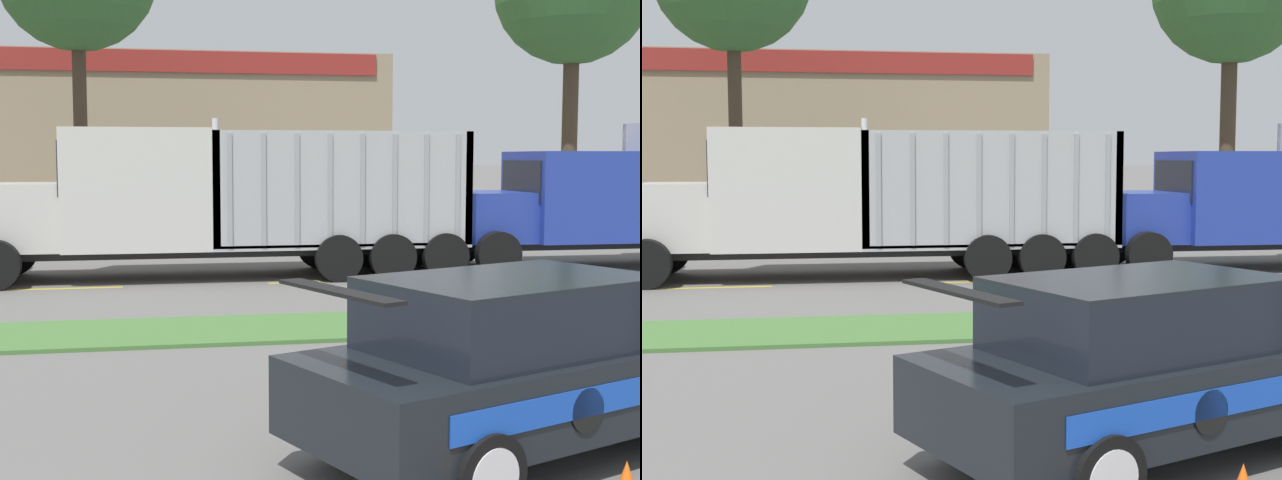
{
  "view_description": "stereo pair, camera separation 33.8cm",
  "coord_description": "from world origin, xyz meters",
  "views": [
    {
      "loc": [
        -0.14,
        -3.4,
        2.64
      ],
      "look_at": [
        2.22,
        9.48,
        1.43
      ],
      "focal_mm": 50.0,
      "sensor_mm": 36.0,
      "label": 1
    },
    {
      "loc": [
        0.19,
        -3.46,
        2.64
      ],
      "look_at": [
        2.22,
        9.48,
        1.43
      ],
      "focal_mm": 50.0,
      "sensor_mm": 36.0,
      "label": 2
    }
  ],
  "objects": [
    {
      "name": "centre_line_5",
      "position": [
        3.33,
        15.09,
        0.0
      ],
      "size": [
        2.4,
        0.14,
        0.01
      ],
      "primitive_type": "cube",
      "color": "yellow",
      "rests_on": "ground_plane"
    },
    {
      "name": "centre_line_6",
      "position": [
        8.73,
        15.09,
        0.0
      ],
      "size": [
        2.4,
        0.14,
        0.01
      ],
      "primitive_type": "cube",
      "color": "yellow",
      "rests_on": "ground_plane"
    },
    {
      "name": "store_building_backdrop",
      "position": [
        -4.86,
        36.62,
        3.33
      ],
      "size": [
        27.66,
        12.1,
        6.66
      ],
      "color": "#9E896B",
      "rests_on": "ground_plane"
    },
    {
      "name": "rally_car",
      "position": [
        3.05,
        3.88,
        0.84
      ],
      "size": [
        4.74,
        3.33,
        1.65
      ],
      "color": "black",
      "rests_on": "ground_plane"
    },
    {
      "name": "dump_truck_trail",
      "position": [
        11.06,
        16.47,
        1.55
      ],
      "size": [
        11.35,
        2.85,
        3.51
      ],
      "color": "black",
      "rests_on": "ground_plane"
    },
    {
      "name": "dump_truck_lead",
      "position": [
        0.13,
        16.29,
        1.64
      ],
      "size": [
        11.31,
        2.69,
        3.47
      ],
      "color": "black",
      "rests_on": "ground_plane"
    },
    {
      "name": "centre_line_4",
      "position": [
        -2.07,
        15.09,
        0.0
      ],
      "size": [
        2.4,
        0.14,
        0.01
      ],
      "primitive_type": "cube",
      "color": "yellow",
      "rests_on": "ground_plane"
    },
    {
      "name": "grass_verge",
      "position": [
        0.0,
        10.0,
        0.03
      ],
      "size": [
        120.0,
        2.17,
        0.06
      ],
      "primitive_type": "cube",
      "color": "#477538",
      "rests_on": "ground_plane"
    }
  ]
}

